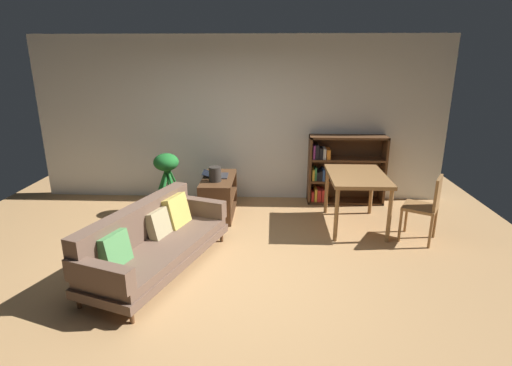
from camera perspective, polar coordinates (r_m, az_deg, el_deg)
ground_plane at (r=4.66m, az=-4.81°, el=-12.86°), size 8.16×8.16×0.00m
back_wall_panel at (r=6.79m, az=-2.29°, el=8.99°), size 6.80×0.10×2.70m
fabric_couch at (r=4.77m, az=-14.38°, el=-7.84°), size 1.38×2.15×0.74m
media_console at (r=6.24m, az=-5.31°, el=-1.84°), size 0.47×1.02×0.59m
open_laptop at (r=6.22m, az=-5.59°, el=1.14°), size 0.40×0.32×0.07m
desk_speaker at (r=5.94m, az=-5.84°, el=1.27°), size 0.18×0.18×0.22m
potted_floor_plant at (r=6.31m, az=-12.48°, el=0.40°), size 0.40×0.52×0.96m
dining_table at (r=5.81m, az=14.14°, el=0.31°), size 0.79×1.12×0.78m
dining_chair_near at (r=5.68m, az=23.02°, el=-2.85°), size 0.56×0.56×0.90m
bookshelf at (r=6.84m, az=11.95°, el=1.87°), size 1.25×0.34×1.13m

